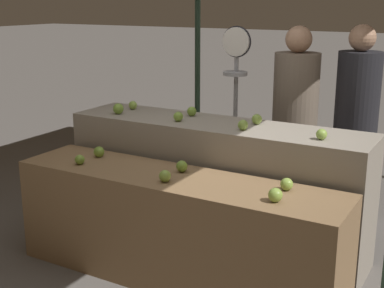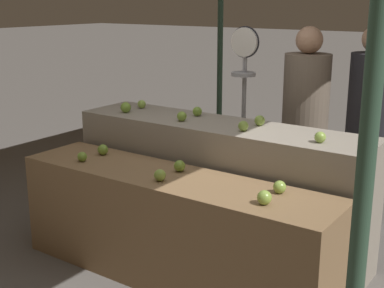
% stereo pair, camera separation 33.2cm
% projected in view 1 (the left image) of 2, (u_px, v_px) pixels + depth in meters
% --- Properties ---
extents(ground_plane, '(60.00, 60.00, 0.00)m').
position_uv_depth(ground_plane, '(176.00, 278.00, 3.76)').
color(ground_plane, '#66605B').
extents(display_counter_front, '(2.34, 0.55, 0.75)m').
position_uv_depth(display_counter_front, '(175.00, 229.00, 3.66)').
color(display_counter_front, olive).
rests_on(display_counter_front, ground_plane).
extents(display_counter_back, '(2.34, 0.55, 1.00)m').
position_uv_depth(display_counter_back, '(216.00, 186.00, 4.13)').
color(display_counter_back, gray).
rests_on(display_counter_back, ground_plane).
extents(apple_front_0, '(0.07, 0.07, 0.07)m').
position_uv_depth(apple_front_0, '(80.00, 160.00, 3.82)').
color(apple_front_0, '#7AA338').
rests_on(apple_front_0, display_counter_front).
extents(apple_front_1, '(0.08, 0.08, 0.08)m').
position_uv_depth(apple_front_1, '(165.00, 176.00, 3.45)').
color(apple_front_1, '#8EB247').
rests_on(apple_front_1, display_counter_front).
extents(apple_front_2, '(0.09, 0.09, 0.09)m').
position_uv_depth(apple_front_2, '(275.00, 195.00, 3.11)').
color(apple_front_2, '#8EB247').
rests_on(apple_front_2, display_counter_front).
extents(apple_front_3, '(0.08, 0.08, 0.08)m').
position_uv_depth(apple_front_3, '(99.00, 152.00, 3.99)').
color(apple_front_3, '#7AA338').
rests_on(apple_front_3, display_counter_front).
extents(apple_front_4, '(0.08, 0.08, 0.08)m').
position_uv_depth(apple_front_4, '(182.00, 166.00, 3.65)').
color(apple_front_4, '#7AA338').
rests_on(apple_front_4, display_counter_front).
extents(apple_front_5, '(0.08, 0.08, 0.08)m').
position_uv_depth(apple_front_5, '(287.00, 184.00, 3.30)').
color(apple_front_5, '#8EB247').
rests_on(apple_front_5, display_counter_front).
extents(apple_back_0, '(0.09, 0.09, 0.09)m').
position_uv_depth(apple_back_0, '(118.00, 109.00, 4.30)').
color(apple_back_0, '#7AA338').
rests_on(apple_back_0, display_counter_back).
extents(apple_back_1, '(0.07, 0.07, 0.07)m').
position_uv_depth(apple_back_1, '(178.00, 117.00, 4.04)').
color(apple_back_1, '#84AD3D').
rests_on(apple_back_1, display_counter_back).
extents(apple_back_2, '(0.07, 0.07, 0.07)m').
position_uv_depth(apple_back_2, '(243.00, 125.00, 3.77)').
color(apple_back_2, '#8EB247').
rests_on(apple_back_2, display_counter_back).
extents(apple_back_3, '(0.07, 0.07, 0.07)m').
position_uv_depth(apple_back_3, '(322.00, 134.00, 3.51)').
color(apple_back_3, '#8EB247').
rests_on(apple_back_3, display_counter_back).
extents(apple_back_4, '(0.07, 0.07, 0.07)m').
position_uv_depth(apple_back_4, '(133.00, 105.00, 4.48)').
color(apple_back_4, '#8EB247').
rests_on(apple_back_4, display_counter_back).
extents(apple_back_5, '(0.08, 0.08, 0.08)m').
position_uv_depth(apple_back_5, '(192.00, 111.00, 4.22)').
color(apple_back_5, '#7AA338').
rests_on(apple_back_5, display_counter_back).
extents(apple_back_6, '(0.08, 0.08, 0.08)m').
position_uv_depth(apple_back_6, '(257.00, 119.00, 3.95)').
color(apple_back_6, '#8EB247').
rests_on(apple_back_6, display_counter_back).
extents(produce_scale, '(0.25, 0.20, 1.69)m').
position_uv_depth(produce_scale, '(235.00, 85.00, 4.42)').
color(produce_scale, '#99999E').
rests_on(produce_scale, ground_plane).
extents(person_vendor_at_scale, '(0.38, 0.38, 1.69)m').
position_uv_depth(person_vendor_at_scale, '(295.00, 112.00, 4.56)').
color(person_vendor_at_scale, '#2D2D38').
rests_on(person_vendor_at_scale, ground_plane).
extents(person_customer_left, '(0.39, 0.39, 1.70)m').
position_uv_depth(person_customer_left, '(357.00, 110.00, 4.57)').
color(person_customer_left, '#2D2D38').
rests_on(person_customer_left, ground_plane).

